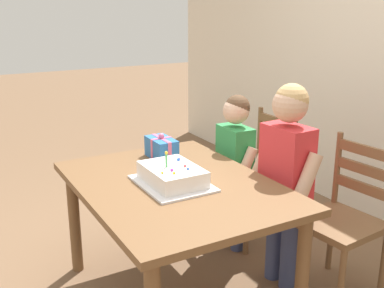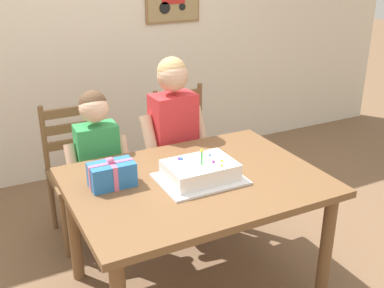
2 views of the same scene
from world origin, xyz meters
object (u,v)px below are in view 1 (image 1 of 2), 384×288
birthday_cake (172,176)px  child_older (286,167)px  gift_box_red_large (161,148)px  chair_right (344,219)px  dining_table (175,199)px  child_younger (235,158)px  chair_left (258,176)px

birthday_cake → child_older: bearing=76.9°
gift_box_red_large → child_older: (0.59, 0.51, -0.03)m
chair_right → child_older: (-0.24, -0.25, 0.29)m
gift_box_red_large → chair_right: 1.17m
birthday_cake → chair_right: bearing=66.7°
chair_right → dining_table: bearing=-114.5°
birthday_cake → gift_box_red_large: 0.46m
child_younger → birthday_cake: bearing=-60.9°
child_older → chair_left: bearing=156.5°
dining_table → chair_right: (0.40, 0.89, -0.16)m
child_older → dining_table: bearing=-104.7°
dining_table → birthday_cake: 0.14m
child_younger → gift_box_red_large: bearing=-97.6°
dining_table → child_younger: 0.73m
chair_left → chair_right: (0.81, -0.00, 0.00)m
birthday_cake → child_younger: child_younger is taller
dining_table → birthday_cake: bearing=-58.8°
chair_left → dining_table: bearing=-65.2°
dining_table → child_younger: child_younger is taller
dining_table → birthday_cake: birthday_cake is taller
dining_table → gift_box_red_large: size_ratio=5.64×
birthday_cake → child_older: 0.68m
birthday_cake → gift_box_red_large: bearing=161.3°
chair_left → child_younger: size_ratio=0.84×
chair_left → child_younger: (0.06, -0.25, 0.19)m
dining_table → chair_left: size_ratio=1.45×
dining_table → chair_right: 0.99m
child_older → child_younger: (-0.52, 0.00, -0.09)m
dining_table → child_older: size_ratio=1.08×
birthday_cake → chair_right: (0.39, 0.91, -0.30)m
dining_table → birthday_cake: (0.01, -0.02, 0.14)m
chair_left → child_older: 0.69m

